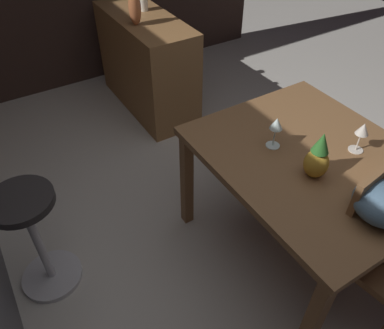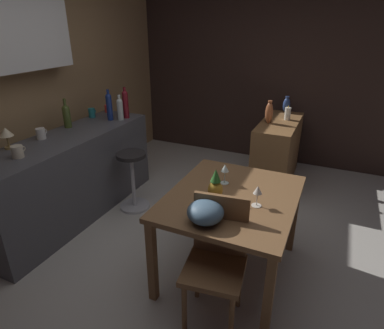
% 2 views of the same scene
% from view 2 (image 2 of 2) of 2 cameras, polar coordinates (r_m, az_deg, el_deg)
% --- Properties ---
extents(ground_plane, '(9.00, 9.00, 0.00)m').
position_cam_2_polar(ground_plane, '(3.17, 2.41, -14.86)').
color(ground_plane, '#B7B2A8').
extents(wall_kitchen_back, '(5.20, 0.33, 2.60)m').
position_cam_2_polar(wall_kitchen_back, '(3.77, -29.01, 12.32)').
color(wall_kitchen_back, '#9E7A51').
rests_on(wall_kitchen_back, ground_plane).
extents(wall_side_right, '(0.10, 4.40, 2.60)m').
position_cam_2_polar(wall_side_right, '(5.04, 10.81, 15.72)').
color(wall_side_right, '#33231E').
rests_on(wall_side_right, ground_plane).
extents(dining_table, '(1.14, 0.96, 0.74)m').
position_cam_2_polar(dining_table, '(2.60, 6.95, -7.06)').
color(dining_table, brown).
rests_on(dining_table, ground_plane).
extents(kitchen_counter, '(2.10, 0.60, 0.90)m').
position_cam_2_polar(kitchen_counter, '(3.72, -20.31, -2.02)').
color(kitchen_counter, '#4C4C51').
rests_on(kitchen_counter, ground_plane).
extents(sideboard_cabinet, '(1.10, 0.44, 0.82)m').
position_cam_2_polar(sideboard_cabinet, '(4.39, 14.49, 2.11)').
color(sideboard_cabinet, olive).
rests_on(sideboard_cabinet, ground_plane).
extents(chair_near_window, '(0.45, 0.45, 0.91)m').
position_cam_2_polar(chair_near_window, '(2.34, 4.25, -15.70)').
color(chair_near_window, brown).
rests_on(chair_near_window, ground_plane).
extents(bar_stool, '(0.34, 0.34, 0.67)m').
position_cam_2_polar(bar_stool, '(3.71, -10.26, -2.54)').
color(bar_stool, '#262323').
rests_on(bar_stool, ground_plane).
extents(wine_glass_left, '(0.07, 0.07, 0.16)m').
position_cam_2_polar(wine_glass_left, '(2.39, 11.35, -4.57)').
color(wine_glass_left, silver).
rests_on(wine_glass_left, dining_table).
extents(wine_glass_right, '(0.07, 0.07, 0.17)m').
position_cam_2_polar(wine_glass_right, '(2.68, 5.75, -0.83)').
color(wine_glass_right, silver).
rests_on(wine_glass_right, dining_table).
extents(pineapple_centerpiece, '(0.11, 0.11, 0.24)m').
position_cam_2_polar(pineapple_centerpiece, '(2.46, 4.09, -3.78)').
color(pineapple_centerpiece, gold).
rests_on(pineapple_centerpiece, dining_table).
extents(fruit_bowl, '(0.25, 0.25, 0.15)m').
position_cam_2_polar(fruit_bowl, '(2.19, 2.35, -8.26)').
color(fruit_bowl, slate).
rests_on(fruit_bowl, dining_table).
extents(wine_bottle_cobalt, '(0.07, 0.07, 0.36)m').
position_cam_2_polar(wine_bottle_cobalt, '(3.97, -14.21, 9.90)').
color(wine_bottle_cobalt, navy).
rests_on(wine_bottle_cobalt, kitchen_counter).
extents(wine_bottle_olive, '(0.08, 0.08, 0.32)m').
position_cam_2_polar(wine_bottle_olive, '(3.83, -20.98, 8.03)').
color(wine_bottle_olive, '#475623').
rests_on(wine_bottle_olive, kitchen_counter).
extents(wine_bottle_ruby, '(0.07, 0.07, 0.37)m').
position_cam_2_polar(wine_bottle_ruby, '(4.01, -11.50, 10.42)').
color(wine_bottle_ruby, maroon).
rests_on(wine_bottle_ruby, kitchen_counter).
extents(wine_bottle_clear, '(0.07, 0.07, 0.29)m').
position_cam_2_polar(wine_bottle_clear, '(3.95, -12.42, 9.56)').
color(wine_bottle_clear, silver).
rests_on(wine_bottle_clear, kitchen_counter).
extents(cup_cream, '(0.13, 0.10, 0.10)m').
position_cam_2_polar(cup_cream, '(3.16, -28.08, 1.99)').
color(cup_cream, beige).
rests_on(cup_cream, kitchen_counter).
extents(cup_white, '(0.12, 0.09, 0.11)m').
position_cam_2_polar(cup_white, '(3.56, -24.79, 4.90)').
color(cup_white, white).
rests_on(cup_white, kitchen_counter).
extents(cup_teal, '(0.11, 0.08, 0.11)m').
position_cam_2_polar(cup_teal, '(4.17, -17.01, 8.59)').
color(cup_teal, teal).
rests_on(cup_teal, kitchen_counter).
extents(cup_red, '(0.11, 0.07, 0.09)m').
position_cam_2_polar(cup_red, '(4.37, -14.47, 9.41)').
color(cup_red, red).
rests_on(cup_red, kitchen_counter).
extents(counter_lamp, '(0.12, 0.12, 0.20)m').
position_cam_2_polar(counter_lamp, '(3.40, -29.62, 4.70)').
color(counter_lamp, '#A58447').
rests_on(counter_lamp, kitchen_counter).
extents(pillar_candle_tall, '(0.07, 0.07, 0.18)m').
position_cam_2_polar(pillar_candle_tall, '(4.34, 16.29, 8.49)').
color(pillar_candle_tall, white).
rests_on(pillar_candle_tall, sideboard_cabinet).
extents(vase_ceramic_blue, '(0.10, 0.10, 0.22)m').
position_cam_2_polar(vase_ceramic_blue, '(4.69, 16.11, 9.93)').
color(vase_ceramic_blue, '#334C8C').
rests_on(vase_ceramic_blue, sideboard_cabinet).
extents(vase_copper, '(0.09, 0.09, 0.28)m').
position_cam_2_polar(vase_copper, '(4.12, 13.26, 8.78)').
color(vase_copper, '#B26038').
rests_on(vase_copper, sideboard_cabinet).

